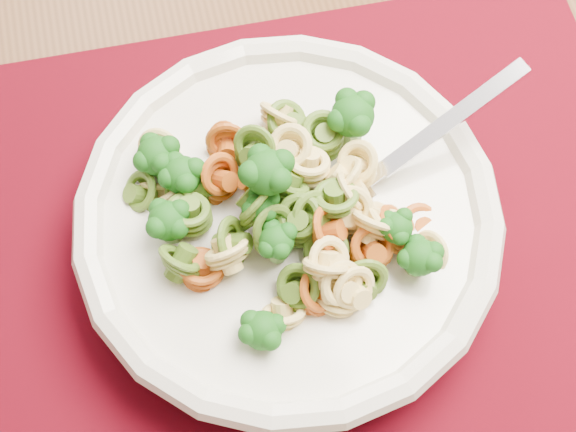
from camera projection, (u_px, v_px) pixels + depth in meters
dining_table at (351, 149)px, 0.70m from camera, size 1.45×1.17×0.73m
placemat at (314, 238)px, 0.55m from camera, size 0.57×0.51×0.00m
pasta_bowl at (288, 222)px, 0.52m from camera, size 0.28×0.28×0.05m
pasta_broccoli_heap at (288, 212)px, 0.50m from camera, size 0.23×0.23×0.06m
fork at (351, 194)px, 0.51m from camera, size 0.18×0.02×0.08m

